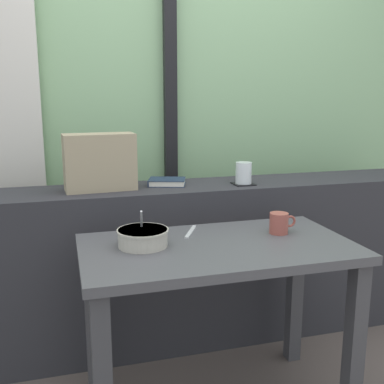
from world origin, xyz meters
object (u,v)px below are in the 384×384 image
object	(u,v)px
breakfast_table	(218,276)
soup_bowl	(143,238)
ceramic_mug	(279,223)
juice_glass	(244,174)
coaster_square	(243,184)
closed_book	(167,182)
fork_utensil	(191,232)
throw_pillow	(100,162)

from	to	relation	value
breakfast_table	soup_bowl	bearing A→B (deg)	168.59
soup_bowl	ceramic_mug	world-z (taller)	soup_bowl
breakfast_table	juice_glass	bearing A→B (deg)	58.79
coaster_square	ceramic_mug	size ratio (longest dim) A/B	0.88
juice_glass	soup_bowl	bearing A→B (deg)	-142.46
closed_book	fork_utensil	size ratio (longest dim) A/B	1.22
breakfast_table	soup_bowl	xyz separation A→B (m)	(-0.28, 0.06, 0.16)
throw_pillow	fork_utensil	world-z (taller)	throw_pillow
ceramic_mug	coaster_square	bearing A→B (deg)	87.67
ceramic_mug	throw_pillow	bearing A→B (deg)	143.54
throw_pillow	ceramic_mug	distance (m)	0.86
soup_bowl	ceramic_mug	bearing A→B (deg)	0.98
throw_pillow	ceramic_mug	bearing A→B (deg)	-36.46
soup_bowl	ceramic_mug	xyz separation A→B (m)	(0.56, 0.01, 0.01)
breakfast_table	fork_utensil	bearing A→B (deg)	108.34
throw_pillow	ceramic_mug	world-z (taller)	throw_pillow
juice_glass	throw_pillow	bearing A→B (deg)	175.14
closed_book	ceramic_mug	size ratio (longest dim) A/B	1.84
coaster_square	breakfast_table	bearing A→B (deg)	-121.21
juice_glass	throw_pillow	xyz separation A→B (m)	(-0.69, 0.06, 0.08)
closed_book	fork_utensil	world-z (taller)	closed_book
breakfast_table	ceramic_mug	size ratio (longest dim) A/B	9.09
coaster_square	closed_book	size ratio (longest dim) A/B	0.48
breakfast_table	soup_bowl	distance (m)	0.32
closed_book	soup_bowl	bearing A→B (deg)	-111.74
fork_utensil	ceramic_mug	distance (m)	0.36
breakfast_table	juice_glass	distance (m)	0.66
coaster_square	soup_bowl	world-z (taller)	soup_bowl
coaster_square	juice_glass	distance (m)	0.05
fork_utensil	soup_bowl	bearing A→B (deg)	-124.28
coaster_square	throw_pillow	size ratio (longest dim) A/B	0.31
fork_utensil	ceramic_mug	world-z (taller)	ceramic_mug
breakfast_table	ceramic_mug	bearing A→B (deg)	12.88
coaster_square	ceramic_mug	xyz separation A→B (m)	(-0.02, -0.44, -0.08)
throw_pillow	soup_bowl	world-z (taller)	throw_pillow
breakfast_table	fork_utensil	distance (m)	0.23
breakfast_table	fork_utensil	xyz separation A→B (m)	(-0.06, 0.17, 0.13)
juice_glass	ceramic_mug	xyz separation A→B (m)	(-0.02, -0.44, -0.13)
coaster_square	fork_utensil	xyz separation A→B (m)	(-0.36, -0.33, -0.12)
breakfast_table	fork_utensil	size ratio (longest dim) A/B	6.04
coaster_square	closed_book	xyz separation A→B (m)	(-0.37, 0.09, 0.01)
breakfast_table	ceramic_mug	world-z (taller)	ceramic_mug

